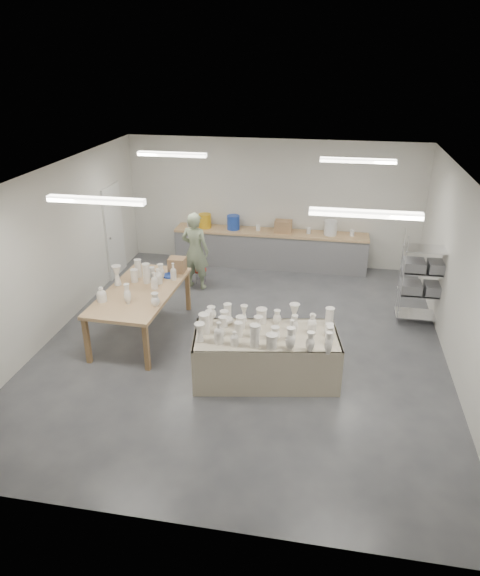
% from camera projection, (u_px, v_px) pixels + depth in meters
% --- Properties ---
extents(room, '(8.00, 8.02, 3.00)m').
position_uv_depth(room, '(239.00, 232.00, 8.51)').
color(room, '#424449').
rests_on(room, ground).
extents(back_counter, '(4.60, 0.60, 1.24)m').
position_uv_depth(back_counter, '(270.00, 248.00, 12.37)').
color(back_counter, '#AC8153').
rests_on(back_counter, ground).
extents(wire_shelf, '(0.88, 0.48, 1.80)m').
position_uv_depth(wire_shelf, '(424.00, 278.00, 9.63)').
color(wire_shelf, silver).
rests_on(wire_shelf, ground).
extents(drying_table, '(2.40, 1.44, 1.16)m').
position_uv_depth(drying_table, '(265.00, 354.00, 8.11)').
color(drying_table, olive).
rests_on(drying_table, ground).
extents(work_table, '(1.26, 2.41, 1.27)m').
position_uv_depth(work_table, '(144.00, 287.00, 9.31)').
color(work_table, '#AC8153').
rests_on(work_table, ground).
extents(rug, '(1.00, 0.70, 0.02)m').
position_uv_depth(rug, '(129.00, 313.00, 10.29)').
color(rug, black).
rests_on(rug, ground).
extents(cat, '(0.51, 0.38, 0.21)m').
position_uv_depth(cat, '(130.00, 308.00, 10.23)').
color(cat, white).
rests_on(cat, rug).
extents(potter, '(0.69, 0.52, 1.71)m').
position_uv_depth(potter, '(195.00, 251.00, 11.12)').
color(potter, '#95A580').
rests_on(potter, ground).
extents(red_stool, '(0.38, 0.38, 0.31)m').
position_uv_depth(red_stool, '(199.00, 271.00, 11.61)').
color(red_stool, '#A82518').
rests_on(red_stool, ground).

